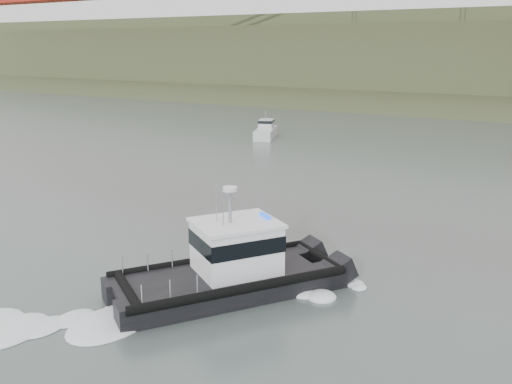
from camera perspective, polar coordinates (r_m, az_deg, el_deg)
ground at (r=27.18m, az=-9.92°, el=-9.41°), size 400.00×400.00×0.00m
patrol_boat at (r=25.89m, az=-2.63°, el=-7.37°), size 8.94×10.89×5.10m
motorboat at (r=69.84m, az=0.99°, el=6.15°), size 4.25×6.55×3.43m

